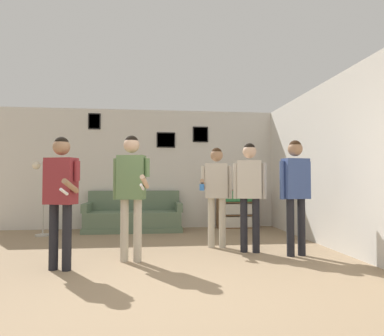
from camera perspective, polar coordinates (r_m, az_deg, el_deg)
The scene contains 11 objects.
ground_plane at distance 3.30m, azimuth -3.99°, elevation -21.24°, with size 20.00×20.00×0.00m, color #937A5B.
wall_back at distance 7.90m, azimuth -5.47°, elevation -0.07°, with size 7.70×0.08×2.70m.
wall_right at distance 6.17m, azimuth 20.71°, elevation 0.55°, with size 0.06×7.15×2.70m.
couch at distance 7.52m, azimuth -9.70°, elevation -8.14°, with size 2.06×0.80×0.85m.
bookshelf at distance 7.93m, azimuth 7.51°, elevation -6.75°, with size 0.91×0.30×0.87m.
floor_lamp at distance 7.30m, azimuth -23.52°, elevation -1.95°, with size 0.44×0.28×1.56m.
person_player_foreground_left at distance 4.45m, azimuth -21.03°, elevation -3.18°, with size 0.48×0.55×1.61m.
person_player_foreground_center at distance 4.66m, azimuth -10.10°, elevation -2.58°, with size 0.49×0.52×1.69m.
person_watcher_holding_cup at distance 5.56m, azimuth 4.13°, elevation -3.07°, with size 0.55×0.38×1.61m.
person_spectator_near_bookshelf at distance 5.26m, azimuth 9.59°, elevation -2.86°, with size 0.48×0.31×1.65m.
person_spectator_far_right at distance 5.16m, azimuth 16.87°, elevation -2.67°, with size 0.49×0.25×1.66m.
Camera 1 is at (-0.14, -3.11, 1.08)m, focal length 32.00 mm.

